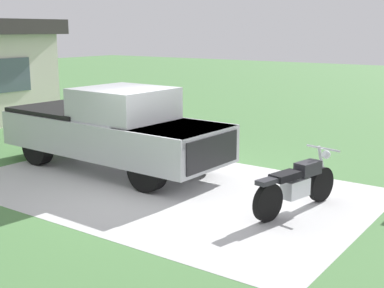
% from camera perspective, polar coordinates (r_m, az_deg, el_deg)
% --- Properties ---
extents(ground_plane, '(80.00, 80.00, 0.00)m').
position_cam_1_polar(ground_plane, '(10.66, -3.27, -4.79)').
color(ground_plane, '#4A7841').
extents(driveway_pad, '(5.21, 8.22, 0.01)m').
position_cam_1_polar(driveway_pad, '(10.66, -3.27, -4.78)').
color(driveway_pad, '#B9B9B9').
rests_on(driveway_pad, ground).
extents(motorcycle, '(2.19, 0.82, 1.09)m').
position_cam_1_polar(motorcycle, '(9.39, 11.44, -4.42)').
color(motorcycle, black).
rests_on(motorcycle, ground).
extents(pickup_truck, '(2.19, 5.69, 1.90)m').
position_cam_1_polar(pickup_truck, '(12.04, -8.90, 1.76)').
color(pickup_truck, black).
rests_on(pickup_truck, ground).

